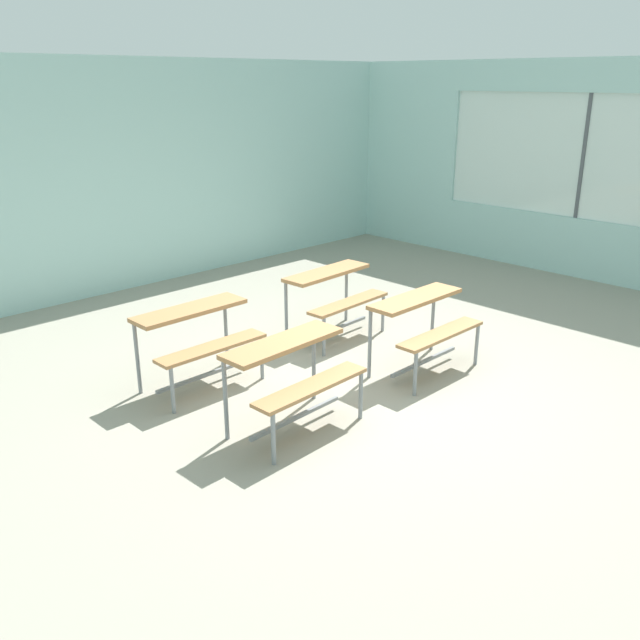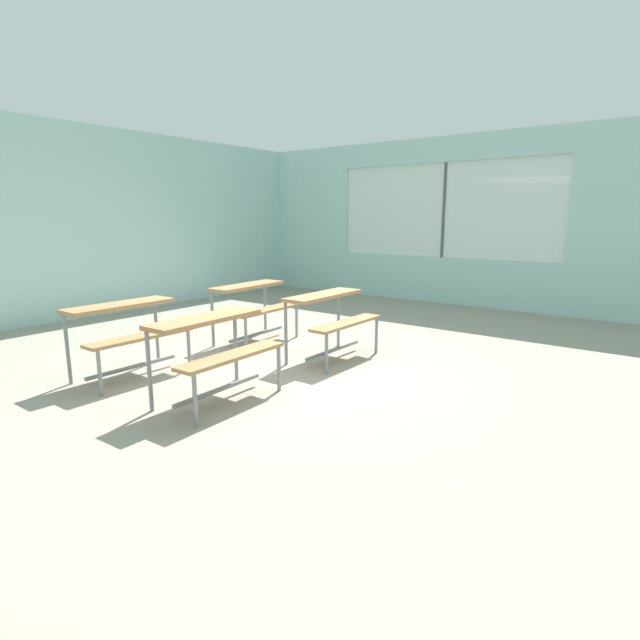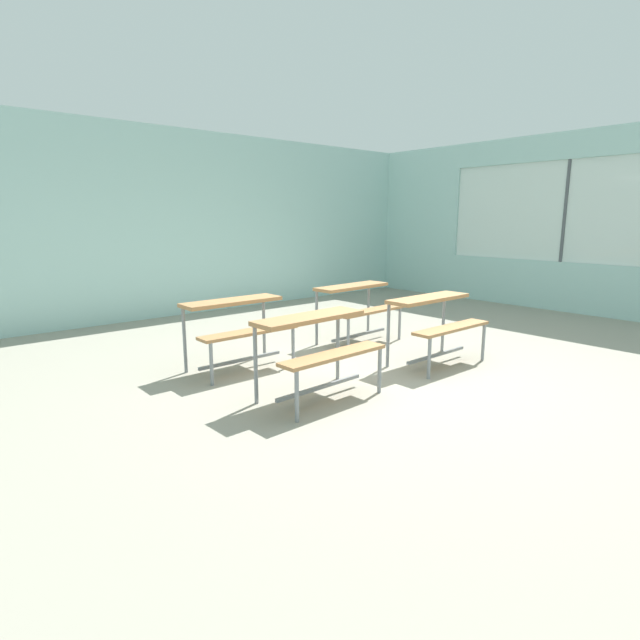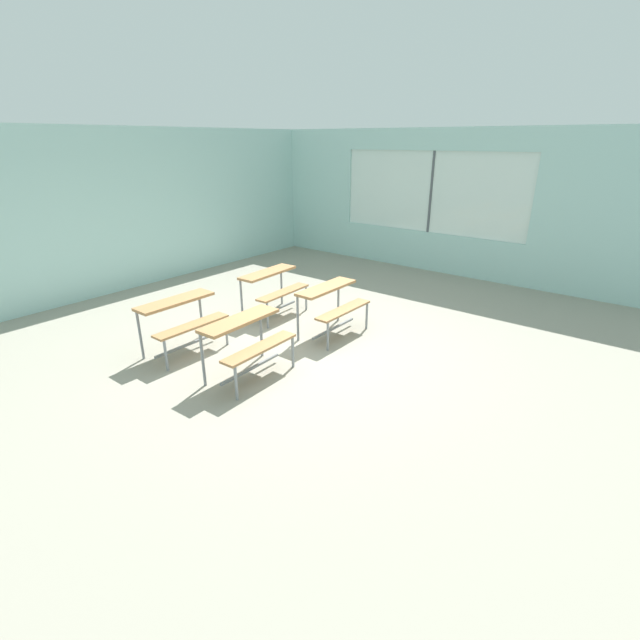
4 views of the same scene
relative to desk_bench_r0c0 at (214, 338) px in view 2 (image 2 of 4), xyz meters
name	(u,v)px [view 2 (image 2 of 4)]	position (x,y,z in m)	size (l,w,h in m)	color
ground	(287,374)	(1.00, 0.04, -0.59)	(10.00, 9.00, 0.05)	gray
wall_back	(62,223)	(1.00, 4.54, 0.94)	(10.00, 0.12, 3.00)	#A8D1CC
wall_right	(477,225)	(6.00, -0.09, 0.88)	(0.12, 9.00, 3.00)	#A8D1CC
desk_bench_r0c0	(214,338)	(0.00, 0.00, 0.00)	(1.12, 0.62, 0.74)	#A87547
desk_bench_r0c1	(331,310)	(1.69, -0.03, 0.00)	(1.10, 0.59, 0.74)	#A87547
desk_bench_r1c0	(128,322)	(-0.07, 1.22, 0.00)	(1.10, 0.59, 0.74)	#A87547
desk_bench_r1c1	(254,299)	(1.73, 1.22, 0.00)	(1.13, 0.64, 0.74)	#A87547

